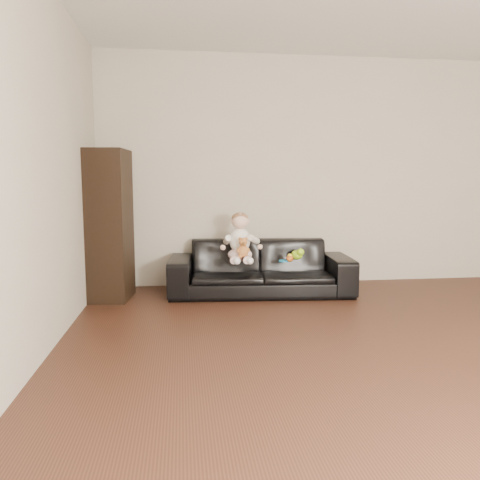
{
  "coord_description": "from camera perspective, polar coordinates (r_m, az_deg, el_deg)",
  "views": [
    {
      "loc": [
        -1.58,
        -2.57,
        1.17
      ],
      "look_at": [
        -0.98,
        2.16,
        0.59
      ],
      "focal_mm": 35.0,
      "sensor_mm": 36.0,
      "label": 1
    }
  ],
  "objects": [
    {
      "name": "floor",
      "position": [
        3.24,
        23.43,
        -14.84
      ],
      "size": [
        5.5,
        5.5,
        0.0
      ],
      "primitive_type": "plane",
      "color": "#3D2115",
      "rests_on": "ground"
    },
    {
      "name": "wall_back",
      "position": [
        5.55,
        9.44,
        8.22
      ],
      "size": [
        5.0,
        0.0,
        5.0
      ],
      "primitive_type": "plane",
      "rotation": [
        1.57,
        0.0,
        0.0
      ],
      "color": "#B8AF9B",
      "rests_on": "ground"
    },
    {
      "name": "wall_left",
      "position": [
        2.74,
        -27.2,
        8.88
      ],
      "size": [
        0.0,
        5.5,
        5.5
      ],
      "primitive_type": "plane",
      "rotation": [
        1.57,
        0.0,
        1.57
      ],
      "color": "#B8AF9B",
      "rests_on": "ground"
    },
    {
      "name": "sofa",
      "position": [
        4.97,
        2.48,
        -3.36
      ],
      "size": [
        1.96,
        0.88,
        0.56
      ],
      "primitive_type": "imported",
      "rotation": [
        0.0,
        0.0,
        -0.07
      ],
      "color": "black",
      "rests_on": "floor"
    },
    {
      "name": "cabinet",
      "position": [
        4.86,
        -15.6,
        1.74
      ],
      "size": [
        0.43,
        0.55,
        1.5
      ],
      "primitive_type": "cube",
      "rotation": [
        0.0,
        0.0,
        -0.11
      ],
      "color": "black",
      "rests_on": "floor"
    },
    {
      "name": "shelf_item",
      "position": [
        4.84,
        -15.5,
        5.73
      ],
      "size": [
        0.21,
        0.27,
        0.28
      ],
      "primitive_type": "cube",
      "rotation": [
        0.0,
        0.0,
        -0.11
      ],
      "color": "silver",
      "rests_on": "cabinet"
    },
    {
      "name": "baby",
      "position": [
        4.79,
        0.02,
        0.01
      ],
      "size": [
        0.38,
        0.46,
        0.5
      ],
      "rotation": [
        0.0,
        0.0,
        -0.29
      ],
      "color": "beige",
      "rests_on": "sofa"
    },
    {
      "name": "teddy_bear",
      "position": [
        4.65,
        0.38,
        -0.95
      ],
      "size": [
        0.14,
        0.14,
        0.2
      ],
      "rotation": [
        0.0,
        0.0,
        -0.43
      ],
      "color": "#B76E34",
      "rests_on": "sofa"
    },
    {
      "name": "toy_green",
      "position": [
        4.96,
        6.94,
        -1.81
      ],
      "size": [
        0.14,
        0.16,
        0.1
      ],
      "primitive_type": "ellipsoid",
      "rotation": [
        0.0,
        0.0,
        0.1
      ],
      "color": "#A5EB1B",
      "rests_on": "sofa"
    },
    {
      "name": "toy_rattle",
      "position": [
        4.81,
        6.1,
        -2.24
      ],
      "size": [
        0.09,
        0.09,
        0.07
      ],
      "primitive_type": "sphere",
      "rotation": [
        0.0,
        0.0,
        -0.27
      ],
      "color": "#C95A17",
      "rests_on": "sofa"
    },
    {
      "name": "toy_blue_disc",
      "position": [
        4.83,
        5.38,
        -2.54
      ],
      "size": [
        0.14,
        0.14,
        0.01
      ],
      "primitive_type": "cylinder",
      "rotation": [
        0.0,
        0.0,
        0.42
      ],
      "color": "#177FBB",
      "rests_on": "sofa"
    }
  ]
}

